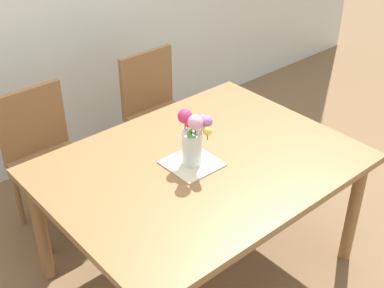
% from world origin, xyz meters
% --- Properties ---
extents(ground_plane, '(12.00, 12.00, 0.00)m').
position_xyz_m(ground_plane, '(0.00, 0.00, 0.00)').
color(ground_plane, brown).
extents(dining_table, '(1.56, 1.18, 0.73)m').
position_xyz_m(dining_table, '(0.00, 0.00, 0.66)').
color(dining_table, olive).
rests_on(dining_table, ground_plane).
extents(chair_left, '(0.42, 0.42, 0.90)m').
position_xyz_m(chair_left, '(-0.43, 0.93, 0.52)').
color(chair_left, olive).
rests_on(chair_left, ground_plane).
extents(chair_right, '(0.42, 0.42, 0.90)m').
position_xyz_m(chair_right, '(0.43, 0.93, 0.52)').
color(chair_right, olive).
rests_on(chair_right, ground_plane).
extents(placemat, '(0.25, 0.25, 0.01)m').
position_xyz_m(placemat, '(-0.05, 0.02, 0.74)').
color(placemat, beige).
rests_on(placemat, dining_table).
extents(flower_vase, '(0.18, 0.21, 0.30)m').
position_xyz_m(flower_vase, '(-0.04, 0.01, 0.90)').
color(flower_vase, silver).
rests_on(flower_vase, placemat).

